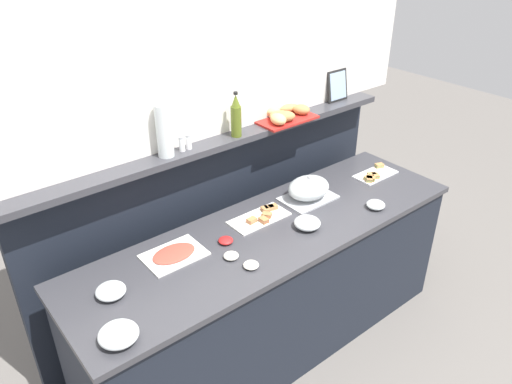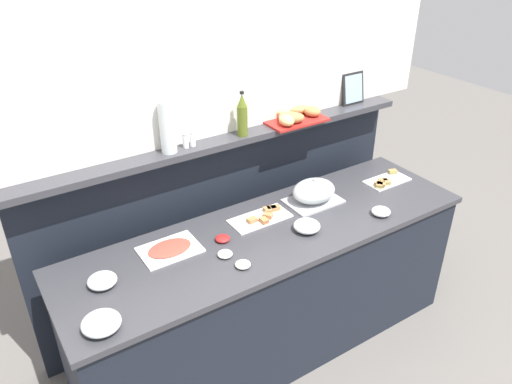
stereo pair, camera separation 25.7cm
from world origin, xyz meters
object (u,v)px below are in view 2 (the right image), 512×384
(serving_cloche, at_px, (314,192))
(pepper_shaker, at_px, (192,139))
(condiment_bowl_dark, at_px, (223,239))
(water_carafe, at_px, (167,127))
(sandwich_platter_rear, at_px, (386,181))
(glass_bowl_large, at_px, (381,212))
(framed_picture, at_px, (353,89))
(glass_bowl_medium, at_px, (307,226))
(salt_shaker, at_px, (186,141))
(condiment_bowl_red, at_px, (243,264))
(sandwich_platter_front, at_px, (262,217))
(cold_cuts_platter, at_px, (170,249))
(glass_bowl_small, at_px, (102,281))
(glass_bowl_extra, at_px, (101,324))
(olive_oil_bottle, at_px, (242,116))
(bread_basket, at_px, (293,116))
(condiment_bowl_cream, at_px, (225,254))

(serving_cloche, bearing_deg, pepper_shaker, 152.25)
(condiment_bowl_dark, xyz_separation_m, water_carafe, (-0.10, 0.40, 0.55))
(sandwich_platter_rear, bearing_deg, glass_bowl_large, -139.58)
(framed_picture, bearing_deg, glass_bowl_medium, -144.40)
(glass_bowl_large, distance_m, salt_shaker, 1.24)
(condiment_bowl_red, bearing_deg, glass_bowl_large, -1.50)
(sandwich_platter_front, distance_m, glass_bowl_large, 0.72)
(cold_cuts_platter, distance_m, glass_bowl_small, 0.41)
(water_carafe, bearing_deg, glass_bowl_extra, -134.26)
(cold_cuts_platter, height_order, salt_shaker, salt_shaker)
(sandwich_platter_front, xyz_separation_m, cold_cuts_platter, (-0.60, 0.01, -0.00))
(serving_cloche, bearing_deg, framed_picture, 31.41)
(olive_oil_bottle, height_order, bread_basket, olive_oil_bottle)
(cold_cuts_platter, height_order, glass_bowl_medium, glass_bowl_medium)
(glass_bowl_medium, relative_size, glass_bowl_extra, 0.88)
(pepper_shaker, relative_size, water_carafe, 0.29)
(glass_bowl_large, height_order, olive_oil_bottle, olive_oil_bottle)
(condiment_bowl_dark, relative_size, pepper_shaker, 0.96)
(condiment_bowl_red, xyz_separation_m, salt_shaker, (0.03, 0.66, 0.45))
(sandwich_platter_front, height_order, framed_picture, framed_picture)
(condiment_bowl_red, bearing_deg, glass_bowl_small, 159.05)
(serving_cloche, distance_m, condiment_bowl_dark, 0.69)
(pepper_shaker, bearing_deg, condiment_bowl_red, -96.17)
(glass_bowl_large, height_order, condiment_bowl_dark, glass_bowl_large)
(sandwich_platter_front, height_order, glass_bowl_extra, glass_bowl_extra)
(olive_oil_bottle, bearing_deg, condiment_bowl_red, -121.86)
(serving_cloche, bearing_deg, glass_bowl_small, -177.24)
(olive_oil_bottle, bearing_deg, glass_bowl_small, -159.97)
(condiment_bowl_red, bearing_deg, salt_shaker, 87.64)
(condiment_bowl_dark, distance_m, pepper_shaker, 0.60)
(condiment_bowl_cream, bearing_deg, cold_cuts_platter, 137.45)
(glass_bowl_small, distance_m, glass_bowl_extra, 0.30)
(condiment_bowl_cream, bearing_deg, glass_bowl_extra, -167.09)
(sandwich_platter_rear, height_order, condiment_bowl_cream, sandwich_platter_rear)
(glass_bowl_medium, bearing_deg, sandwich_platter_rear, 11.65)
(sandwich_platter_front, distance_m, condiment_bowl_red, 0.47)
(sandwich_platter_front, distance_m, glass_bowl_small, 1.00)
(condiment_bowl_dark, xyz_separation_m, bread_basket, (0.76, 0.39, 0.44))
(sandwich_platter_front, relative_size, condiment_bowl_red, 4.49)
(serving_cloche, height_order, olive_oil_bottle, olive_oil_bottle)
(pepper_shaker, bearing_deg, glass_bowl_extra, -139.86)
(glass_bowl_extra, distance_m, condiment_bowl_dark, 0.83)
(bread_basket, height_order, framed_picture, framed_picture)
(glass_bowl_extra, xyz_separation_m, water_carafe, (0.68, 0.69, 0.53))
(sandwich_platter_front, xyz_separation_m, salt_shaker, (-0.31, 0.33, 0.45))
(serving_cloche, xyz_separation_m, condiment_bowl_cream, (-0.75, -0.19, -0.06))
(condiment_bowl_cream, relative_size, condiment_bowl_dark, 0.98)
(condiment_bowl_cream, height_order, salt_shaker, salt_shaker)
(glass_bowl_medium, bearing_deg, sandwich_platter_front, 120.31)
(bread_basket, bearing_deg, glass_bowl_extra, -155.96)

